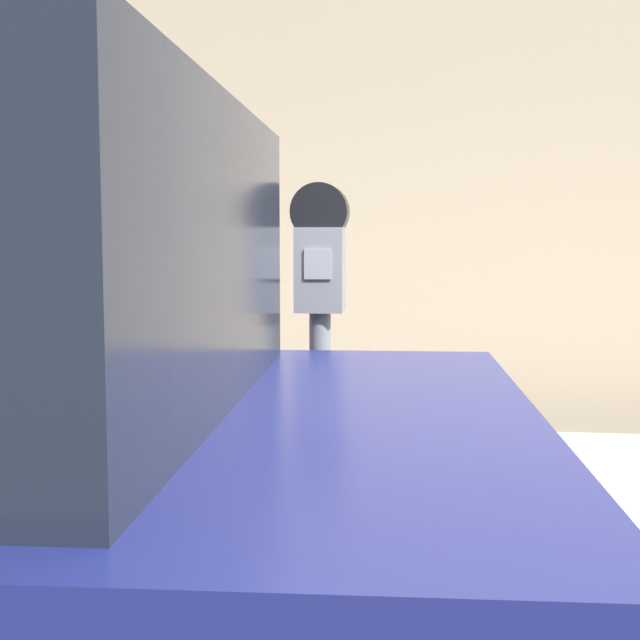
{
  "coord_description": "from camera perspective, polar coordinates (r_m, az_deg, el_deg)",
  "views": [
    {
      "loc": [
        -0.09,
        -2.19,
        1.43
      ],
      "look_at": [
        -0.49,
        0.99,
        1.11
      ],
      "focal_mm": 50.0,
      "sensor_mm": 36.0,
      "label": 1
    }
  ],
  "objects": [
    {
      "name": "building_facade",
      "position": [
        6.57,
        8.19,
        16.33
      ],
      "size": [
        24.0,
        0.3,
        5.32
      ],
      "color": "tan",
      "rests_on": "ground_plane"
    },
    {
      "name": "parking_meter",
      "position": [
        3.22,
        -0.0,
        0.15
      ],
      "size": [
        0.21,
        0.14,
        1.46
      ],
      "color": "slate",
      "rests_on": "sidewalk"
    },
    {
      "name": "sidewalk",
      "position": [
        4.6,
        8.18,
        -11.59
      ],
      "size": [
        24.0,
        2.8,
        0.15
      ],
      "color": "#ADAAA3",
      "rests_on": "ground_plane"
    }
  ]
}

